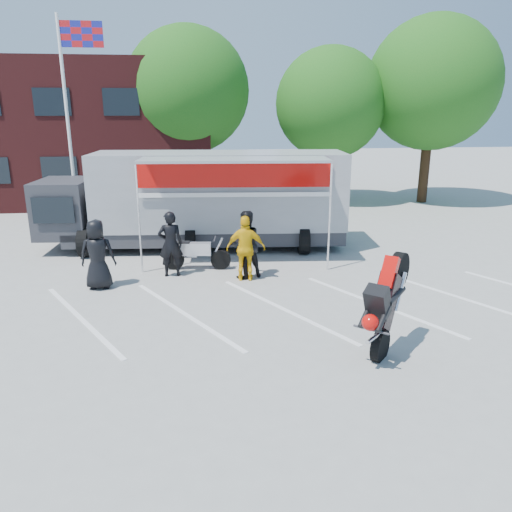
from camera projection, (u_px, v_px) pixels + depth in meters
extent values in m
plane|color=#9A9A95|center=(283.00, 327.00, 11.25)|extent=(100.00, 100.00, 0.00)
cube|color=white|center=(276.00, 309.00, 12.20)|extent=(18.09, 13.33, 0.01)
cube|color=#4E1919|center=(36.00, 133.00, 26.17)|extent=(18.00, 8.00, 7.00)
cylinder|color=white|center=(68.00, 128.00, 18.84)|extent=(0.12, 0.12, 8.00)
cube|color=red|center=(82.00, 34.00, 18.00)|extent=(1.50, 0.04, 0.90)
cylinder|color=#382314|center=(191.00, 171.00, 25.76)|extent=(0.50, 0.50, 3.24)
sphere|color=#185816|center=(188.00, 90.00, 24.64)|extent=(6.12, 6.12, 6.12)
cylinder|color=#382314|center=(327.00, 175.00, 25.70)|extent=(0.50, 0.50, 2.88)
sphere|color=#185816|center=(330.00, 103.00, 24.70)|extent=(5.44, 5.44, 5.44)
cylinder|color=#382314|center=(424.00, 169.00, 25.75)|extent=(0.50, 0.50, 3.42)
sphere|color=#185816|center=(433.00, 84.00, 24.56)|extent=(6.46, 6.46, 6.46)
imported|color=black|center=(97.00, 254.00, 13.41)|extent=(0.94, 0.62, 1.91)
imported|color=black|center=(171.00, 244.00, 14.41)|extent=(0.71, 0.47, 1.93)
imported|color=black|center=(245.00, 245.00, 14.26)|extent=(1.17, 1.05, 1.97)
imported|color=yellow|center=(246.00, 248.00, 14.05)|extent=(1.15, 0.59, 1.87)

